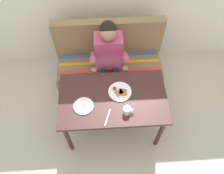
{
  "coord_description": "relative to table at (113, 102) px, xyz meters",
  "views": [
    {
      "loc": [
        -0.09,
        -1.29,
        2.92
      ],
      "look_at": [
        0.0,
        0.15,
        0.72
      ],
      "focal_mm": 37.0,
      "sensor_mm": 36.0,
      "label": 1
    }
  ],
  "objects": [
    {
      "name": "ground_plane",
      "position": [
        0.0,
        0.0,
        -0.65
      ],
      "size": [
        8.0,
        8.0,
        0.0
      ],
      "primitive_type": "plane",
      "color": "beige"
    },
    {
      "name": "coffee_mug",
      "position": [
        0.14,
        -0.19,
        0.13
      ],
      "size": [
        0.12,
        0.08,
        0.09
      ],
      "color": "white",
      "rests_on": "table"
    },
    {
      "name": "table",
      "position": [
        0.0,
        0.0,
        0.0
      ],
      "size": [
        1.2,
        0.7,
        0.73
      ],
      "color": "#3C211F",
      "rests_on": "ground"
    },
    {
      "name": "person",
      "position": [
        -0.01,
        0.59,
        0.09
      ],
      "size": [
        0.45,
        0.61,
        1.21
      ],
      "color": "#B34367",
      "rests_on": "ground"
    },
    {
      "name": "knife",
      "position": [
        -0.07,
        -0.23,
        0.08
      ],
      "size": [
        0.08,
        0.19,
        0.0
      ],
      "primitive_type": "cube",
      "rotation": [
        0.0,
        0.0,
        -0.33
      ],
      "color": "silver",
      "rests_on": "table"
    },
    {
      "name": "plate_eggs",
      "position": [
        -0.32,
        -0.09,
        0.09
      ],
      "size": [
        0.21,
        0.21,
        0.04
      ],
      "color": "white",
      "rests_on": "table"
    },
    {
      "name": "couch",
      "position": [
        0.0,
        0.76,
        -0.32
      ],
      "size": [
        1.44,
        0.56,
        1.0
      ],
      "color": "olive",
      "rests_on": "ground"
    },
    {
      "name": "plate_breakfast",
      "position": [
        0.08,
        0.07,
        0.09
      ],
      "size": [
        0.26,
        0.26,
        0.05
      ],
      "color": "white",
      "rests_on": "table"
    }
  ]
}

